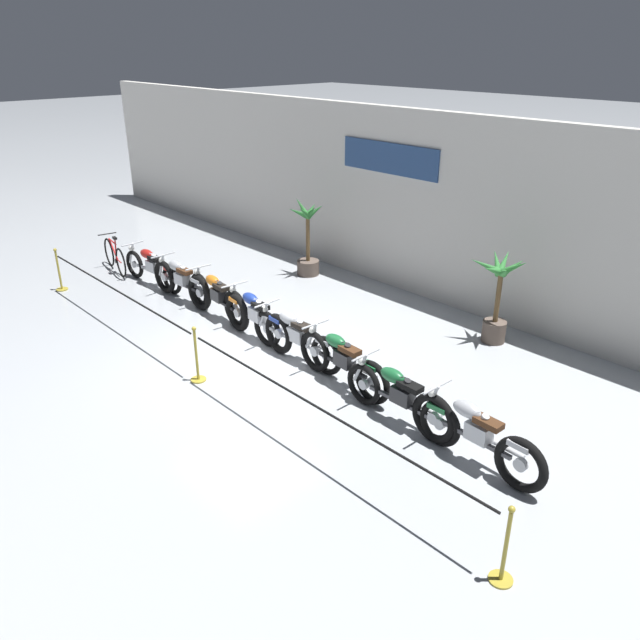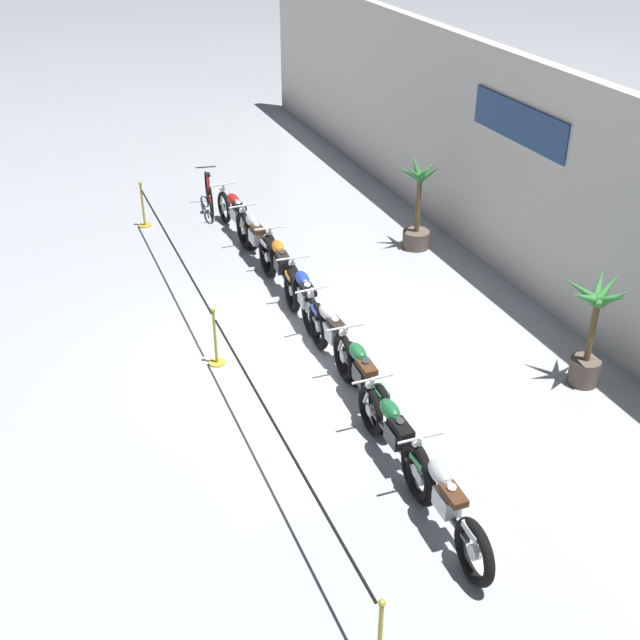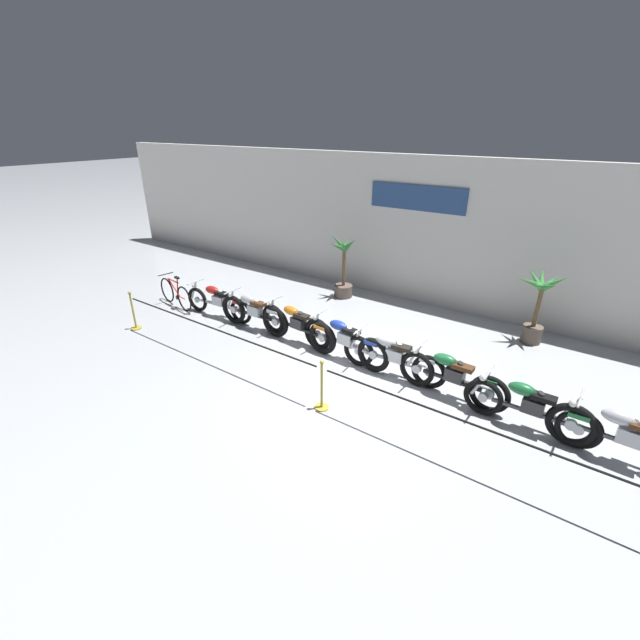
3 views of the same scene
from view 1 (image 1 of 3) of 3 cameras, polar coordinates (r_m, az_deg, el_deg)
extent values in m
plane|color=#B2B7BC|center=(11.96, -6.73, -3.62)|extent=(120.00, 120.00, 0.00)
cube|color=silver|center=(14.60, 9.43, 10.23)|extent=(28.00, 0.25, 4.20)
cube|color=navy|center=(14.90, 6.34, 14.48)|extent=(2.83, 0.04, 0.70)
torus|color=black|center=(16.56, -16.58, 4.91)|extent=(0.72, 0.15, 0.71)
torus|color=black|center=(15.24, -13.38, 3.60)|extent=(0.72, 0.15, 0.71)
cylinder|color=silver|center=(16.56, -16.58, 4.91)|extent=(0.18, 0.09, 0.17)
cylinder|color=silver|center=(15.24, -13.38, 3.60)|extent=(0.18, 0.09, 0.17)
cylinder|color=silver|center=(16.55, -16.86, 5.90)|extent=(0.31, 0.08, 0.59)
cube|color=silver|center=(15.80, -15.01, 4.79)|extent=(0.37, 0.24, 0.26)
cylinder|color=silver|center=(15.77, -15.17, 5.51)|extent=(0.19, 0.12, 0.24)
cylinder|color=silver|center=(15.70, -15.00, 5.44)|extent=(0.19, 0.12, 0.24)
cylinder|color=silver|center=(15.67, -13.93, 4.20)|extent=(0.70, 0.12, 0.07)
cube|color=#ADAFB5|center=(15.88, -15.05, 4.35)|extent=(1.31, 0.15, 0.06)
ellipsoid|color=#B21E19|center=(15.91, -15.56, 5.85)|extent=(0.47, 0.25, 0.22)
cube|color=black|center=(15.62, -14.84, 5.45)|extent=(0.41, 0.23, 0.09)
cube|color=#B21E19|center=(15.19, -13.58, 4.56)|extent=(0.33, 0.18, 0.08)
cylinder|color=silver|center=(16.38, -16.77, 6.71)|extent=(0.08, 0.62, 0.04)
sphere|color=silver|center=(16.49, -16.86, 6.29)|extent=(0.14, 0.14, 0.14)
torus|color=black|center=(15.33, -14.01, 3.83)|extent=(0.80, 0.15, 0.80)
torus|color=black|center=(14.17, -10.95, 2.44)|extent=(0.80, 0.15, 0.80)
cylinder|color=silver|center=(15.33, -14.01, 3.83)|extent=(0.19, 0.09, 0.19)
cylinder|color=silver|center=(14.17, -10.95, 2.44)|extent=(0.19, 0.09, 0.19)
cylinder|color=silver|center=(15.31, -14.29, 4.91)|extent=(0.30, 0.06, 0.59)
cube|color=silver|center=(14.65, -12.49, 3.70)|extent=(0.37, 0.23, 0.26)
cylinder|color=silver|center=(14.61, -12.65, 4.47)|extent=(0.18, 0.12, 0.24)
cylinder|color=silver|center=(14.55, -12.47, 4.40)|extent=(0.18, 0.12, 0.24)
cylinder|color=silver|center=(14.53, -11.33, 3.04)|extent=(0.70, 0.09, 0.07)
cube|color=black|center=(14.74, -12.55, 3.24)|extent=(1.15, 0.09, 0.06)
ellipsoid|color=#B7BABF|center=(14.75, -13.07, 4.86)|extent=(0.47, 0.23, 0.22)
cube|color=#4C2D19|center=(14.47, -12.28, 4.39)|extent=(0.41, 0.21, 0.09)
cube|color=#B7BABF|center=(14.11, -11.16, 3.57)|extent=(0.32, 0.17, 0.08)
cylinder|color=silver|center=(15.13, -14.18, 5.77)|extent=(0.05, 0.62, 0.04)
sphere|color=silver|center=(15.24, -14.28, 5.33)|extent=(0.14, 0.14, 0.14)
torus|color=black|center=(14.35, -10.92, 2.71)|extent=(0.80, 0.21, 0.79)
torus|color=black|center=(13.01, -7.54, 0.65)|extent=(0.80, 0.21, 0.79)
cylinder|color=silver|center=(14.35, -10.92, 2.71)|extent=(0.19, 0.10, 0.18)
cylinder|color=silver|center=(13.01, -7.54, 0.65)|extent=(0.19, 0.10, 0.18)
cylinder|color=silver|center=(14.33, -11.18, 3.86)|extent=(0.31, 0.08, 0.59)
cube|color=#2D2D30|center=(13.57, -9.25, 2.29)|extent=(0.38, 0.25, 0.26)
cylinder|color=#2D2D30|center=(13.54, -9.40, 3.13)|extent=(0.19, 0.12, 0.24)
cylinder|color=#2D2D30|center=(13.47, -9.22, 3.03)|extent=(0.19, 0.12, 0.24)
cylinder|color=silver|center=(13.45, -8.07, 1.51)|extent=(0.70, 0.13, 0.07)
cube|color=black|center=(13.67, -9.32, 1.81)|extent=(1.31, 0.17, 0.06)
ellipsoid|color=orange|center=(13.67, -9.80, 3.58)|extent=(0.48, 0.26, 0.22)
cube|color=black|center=(13.39, -9.04, 3.00)|extent=(0.42, 0.23, 0.09)
cube|color=orange|center=(12.95, -7.72, 1.84)|extent=(0.33, 0.19, 0.08)
cylinder|color=silver|center=(14.15, -11.06, 4.76)|extent=(0.09, 0.62, 0.04)
sphere|color=silver|center=(14.26, -11.16, 4.31)|extent=(0.14, 0.14, 0.14)
torus|color=black|center=(13.21, -7.74, 1.05)|extent=(0.81, 0.19, 0.80)
torus|color=black|center=(12.00, -3.80, -1.25)|extent=(0.81, 0.19, 0.80)
cylinder|color=silver|center=(13.21, -7.74, 1.05)|extent=(0.19, 0.09, 0.19)
cylinder|color=silver|center=(12.00, -3.80, -1.25)|extent=(0.19, 0.09, 0.19)
cylinder|color=silver|center=(13.18, -8.01, 2.30)|extent=(0.31, 0.08, 0.59)
cube|color=silver|center=(12.49, -5.77, 0.55)|extent=(0.38, 0.25, 0.26)
cylinder|color=silver|center=(12.45, -5.91, 1.45)|extent=(0.19, 0.12, 0.24)
cylinder|color=silver|center=(12.38, -5.70, 1.34)|extent=(0.19, 0.12, 0.24)
cylinder|color=silver|center=(12.39, -4.44, -0.32)|extent=(0.70, 0.12, 0.07)
cube|color=#ADAFB5|center=(12.59, -5.87, 0.04)|extent=(1.26, 0.15, 0.06)
ellipsoid|color=navy|center=(12.57, -6.39, 1.96)|extent=(0.47, 0.25, 0.22)
cube|color=black|center=(12.31, -5.48, 1.30)|extent=(0.41, 0.23, 0.09)
cube|color=navy|center=(11.92, -3.97, 0.07)|extent=(0.33, 0.18, 0.08)
cylinder|color=silver|center=(12.99, -7.82, 3.25)|extent=(0.08, 0.62, 0.04)
sphere|color=silver|center=(13.11, -7.97, 2.77)|extent=(0.14, 0.14, 0.14)
torus|color=black|center=(12.29, -4.84, -0.80)|extent=(0.75, 0.14, 0.74)
torus|color=black|center=(11.23, 0.58, -3.26)|extent=(0.75, 0.14, 0.74)
cylinder|color=silver|center=(12.29, -4.84, -0.80)|extent=(0.18, 0.09, 0.18)
cylinder|color=silver|center=(11.23, 0.58, -3.26)|extent=(0.18, 0.09, 0.18)
cylinder|color=silver|center=(12.24, -5.17, 0.53)|extent=(0.31, 0.07, 0.59)
cube|color=silver|center=(11.64, -2.10, -1.34)|extent=(0.37, 0.24, 0.26)
cylinder|color=silver|center=(11.58, -2.25, -0.39)|extent=(0.18, 0.12, 0.24)
cylinder|color=silver|center=(11.53, -1.97, -0.51)|extent=(0.18, 0.12, 0.24)
cylinder|color=silver|center=(11.60, -0.56, -2.21)|extent=(0.70, 0.10, 0.07)
cube|color=#ADAFB5|center=(11.74, -2.26, -1.89)|extent=(1.30, 0.12, 0.06)
ellipsoid|color=#B7BABF|center=(11.69, -2.89, 0.15)|extent=(0.47, 0.24, 0.22)
cube|color=black|center=(11.46, -1.67, -0.55)|extent=(0.41, 0.22, 0.09)
cube|color=#B7BABF|center=(11.14, 0.41, -1.94)|extent=(0.33, 0.17, 0.08)
cylinder|color=silver|center=(12.06, -4.87, 1.54)|extent=(0.06, 0.62, 0.04)
sphere|color=silver|center=(12.17, -5.10, 1.03)|extent=(0.14, 0.14, 0.14)
torus|color=black|center=(11.34, -0.47, -2.88)|extent=(0.78, 0.14, 0.77)
torus|color=black|center=(10.39, 4.82, -5.69)|extent=(0.78, 0.14, 0.77)
cylinder|color=silver|center=(11.34, -0.47, -2.88)|extent=(0.19, 0.09, 0.19)
cylinder|color=silver|center=(10.39, 4.82, -5.69)|extent=(0.19, 0.09, 0.19)
cylinder|color=silver|center=(11.28, -0.77, -1.44)|extent=(0.31, 0.07, 0.59)
cube|color=#2D2D30|center=(10.75, 2.25, -3.57)|extent=(0.37, 0.23, 0.26)
cylinder|color=#2D2D30|center=(10.68, 2.11, -2.54)|extent=(0.18, 0.12, 0.24)
cylinder|color=#2D2D30|center=(10.63, 2.41, -2.70)|extent=(0.18, 0.12, 0.24)
cylinder|color=silver|center=(10.71, 3.88, -4.57)|extent=(0.70, 0.10, 0.07)
cube|color=black|center=(10.84, 2.06, -4.13)|extent=(1.18, 0.11, 0.06)
ellipsoid|color=#1E6B38|center=(10.78, 1.44, -1.92)|extent=(0.47, 0.24, 0.22)
cube|color=#4C2D19|center=(10.56, 2.74, -2.76)|extent=(0.41, 0.22, 0.09)
cube|color=#1E6B38|center=(10.29, 4.68, -4.23)|extent=(0.33, 0.17, 0.08)
cylinder|color=silver|center=(11.09, -0.41, -0.38)|extent=(0.06, 0.62, 0.04)
sphere|color=silver|center=(11.20, -0.67, -0.90)|extent=(0.14, 0.14, 0.14)
torus|color=black|center=(10.37, 4.02, -5.89)|extent=(0.73, 0.11, 0.73)
torus|color=black|center=(9.52, 10.91, -9.30)|extent=(0.73, 0.11, 0.73)
cylinder|color=silver|center=(10.37, 4.02, -5.89)|extent=(0.18, 0.08, 0.18)
cylinder|color=silver|center=(9.52, 10.91, -9.30)|extent=(0.18, 0.08, 0.18)
cylinder|color=silver|center=(10.28, 3.71, -4.34)|extent=(0.30, 0.06, 0.59)
cube|color=#2D2D30|center=(9.81, 7.58, -6.85)|extent=(0.36, 0.22, 0.26)
cylinder|color=#2D2D30|center=(9.73, 7.46, -5.75)|extent=(0.18, 0.11, 0.24)
cylinder|color=#2D2D30|center=(9.69, 7.83, -5.93)|extent=(0.18, 0.11, 0.24)
cylinder|color=silver|center=(9.82, 9.41, -7.90)|extent=(0.70, 0.08, 0.07)
cube|color=#47474C|center=(9.91, 7.31, -7.44)|extent=(1.25, 0.07, 0.06)
ellipsoid|color=#1E6B38|center=(9.81, 6.64, -5.05)|extent=(0.46, 0.22, 0.22)
cube|color=black|center=(9.63, 8.24, -6.01)|extent=(0.40, 0.20, 0.09)
cube|color=#1E6B38|center=(9.41, 10.79, -7.82)|extent=(0.32, 0.16, 0.08)
cylinder|color=silver|center=(10.09, 4.20, -3.23)|extent=(0.04, 0.62, 0.04)
sphere|color=silver|center=(10.20, 3.85, -3.77)|extent=(0.14, 0.14, 0.14)
torus|color=black|center=(9.56, 10.36, -8.83)|extent=(0.81, 0.16, 0.81)
torus|color=black|center=(8.91, 17.87, -12.47)|extent=(0.81, 0.16, 0.81)
cylinder|color=silver|center=(9.56, 10.36, -8.83)|extent=(0.19, 0.09, 0.19)
cylinder|color=silver|center=(8.91, 17.87, -12.47)|extent=(0.19, 0.09, 0.19)
cylinder|color=silver|center=(9.46, 10.06, -7.17)|extent=(0.31, 0.07, 0.59)
cube|color=silver|center=(9.10, 14.32, -9.90)|extent=(0.37, 0.23, 0.26)
cylinder|color=silver|center=(9.01, 14.23, -8.74)|extent=(0.18, 0.12, 0.24)
cylinder|color=silver|center=(8.97, 14.66, -8.95)|extent=(0.18, 0.12, 0.24)
cylinder|color=silver|center=(9.15, 16.29, -11.01)|extent=(0.70, 0.09, 0.07)
cube|color=#47474C|center=(9.20, 13.97, -10.50)|extent=(1.18, 0.10, 0.06)
ellipsoid|color=#B7BABF|center=(9.07, 13.30, -7.97)|extent=(0.47, 0.23, 0.22)
cube|color=#4C2D19|center=(8.92, 15.14, -9.06)|extent=(0.41, 0.21, 0.09)
cube|color=#B7BABF|center=(8.76, 17.83, -10.82)|extent=(0.33, 0.17, 0.08)
cylinder|color=silver|center=(9.27, 10.71, -6.02)|extent=(0.06, 0.62, 0.04)
sphere|color=silver|center=(9.38, 10.26, -6.58)|extent=(0.14, 0.14, 0.14)
torus|color=black|center=(17.66, -18.72, 5.89)|extent=(0.75, 0.17, 0.75)
torus|color=black|center=(16.72, -17.75, 5.02)|extent=(0.75, 0.17, 0.75)
cylinder|color=red|center=(17.17, -18.39, 6.20)|extent=(0.59, 0.14, 0.43)
cylinder|color=red|center=(17.07, -18.43, 6.80)|extent=(0.55, 0.13, 0.04)
cylinder|color=red|center=(16.92, -18.18, 6.25)|extent=(0.15, 0.06, 0.55)
cube|color=black|center=(16.80, -18.27, 7.13)|extent=(0.19, 0.11, 0.05)
cylinder|color=red|center=(16.91, -17.95, 5.20)|extent=(0.46, 0.10, 0.03)
cylinder|color=black|center=(17.46, -18.89, 7.46)|extent=(0.11, 0.48, 0.03)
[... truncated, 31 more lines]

